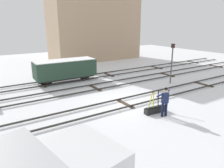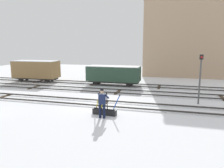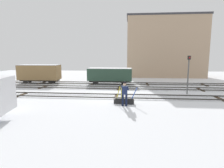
% 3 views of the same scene
% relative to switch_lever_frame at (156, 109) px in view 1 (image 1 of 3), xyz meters
% --- Properties ---
extents(ground_plane, '(60.00, 60.00, 0.00)m').
position_rel_switch_lever_frame_xyz_m(ground_plane, '(-0.77, 2.19, -0.25)').
color(ground_plane, white).
extents(track_main_line, '(44.00, 1.94, 0.18)m').
position_rel_switch_lever_frame_xyz_m(track_main_line, '(-0.77, 2.19, -0.14)').
color(track_main_line, '#2D2B28').
rests_on(track_main_line, ground_plane).
extents(track_siding_near, '(44.00, 1.94, 0.18)m').
position_rel_switch_lever_frame_xyz_m(track_siding_near, '(-0.77, 6.54, -0.14)').
color(track_siding_near, '#2D2B28').
rests_on(track_siding_near, ground_plane).
extents(track_siding_far, '(44.00, 1.94, 0.18)m').
position_rel_switch_lever_frame_xyz_m(track_siding_far, '(-0.77, 9.99, -0.14)').
color(track_siding_far, '#2D2B28').
rests_on(track_siding_far, ground_plane).
extents(switch_lever_frame, '(1.80, 0.50, 1.45)m').
position_rel_switch_lever_frame_xyz_m(switch_lever_frame, '(0.00, 0.00, 0.00)').
color(switch_lever_frame, black).
rests_on(switch_lever_frame, ground_plane).
extents(rail_worker, '(0.58, 0.66, 1.81)m').
position_rel_switch_lever_frame_xyz_m(rail_worker, '(0.05, -0.64, 0.78)').
color(rail_worker, '#111831').
rests_on(rail_worker, ground_plane).
extents(signal_post, '(0.24, 0.32, 3.63)m').
position_rel_switch_lever_frame_xyz_m(signal_post, '(5.92, 4.20, 1.99)').
color(signal_post, '#4C4C4C').
rests_on(signal_post, ground_plane).
extents(apartment_building, '(13.36, 5.79, 10.42)m').
position_rel_switch_lever_frame_xyz_m(apartment_building, '(6.59, 20.17, 4.97)').
color(apartment_building, tan).
rests_on(apartment_building, ground_plane).
extents(freight_car_back_track, '(5.68, 2.10, 2.09)m').
position_rel_switch_lever_frame_xyz_m(freight_car_back_track, '(-2.08, 9.99, 0.97)').
color(freight_car_back_track, '#2D2B28').
rests_on(freight_car_back_track, ground_plane).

